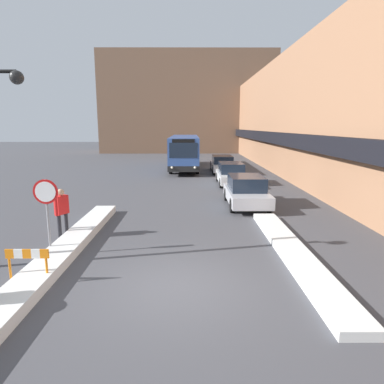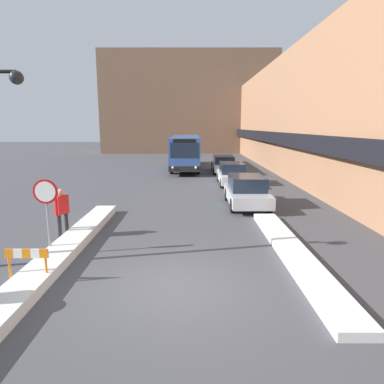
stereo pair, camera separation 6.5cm
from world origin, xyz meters
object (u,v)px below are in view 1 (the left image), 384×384
at_px(parked_car_front, 246,191).
at_px(parked_car_back, 222,164).
at_px(city_bus, 185,151).
at_px(pedestrian, 62,209).
at_px(stop_sign, 46,201).
at_px(construction_barricade, 28,259).
at_px(parked_car_middle, 231,174).

bearing_deg(parked_car_front, parked_car_back, 90.00).
xyz_separation_m(city_bus, pedestrian, (-4.07, -20.39, -0.58)).
xyz_separation_m(parked_car_front, stop_sign, (-7.21, -6.73, 0.99)).
bearing_deg(construction_barricade, parked_car_middle, 65.42).
relative_size(stop_sign, construction_barricade, 2.20).
distance_m(parked_car_middle, construction_barricade, 16.73).
relative_size(parked_car_front, stop_sign, 1.77).
bearing_deg(parked_car_front, construction_barricade, -128.65).
bearing_deg(construction_barricade, parked_car_back, 72.24).
bearing_deg(parked_car_middle, construction_barricade, -114.58).
distance_m(stop_sign, pedestrian, 1.87).
height_order(parked_car_back, construction_barricade, parked_car_back).
bearing_deg(stop_sign, parked_car_middle, 61.42).
distance_m(parked_car_front, parked_car_back, 13.02).
bearing_deg(construction_barricade, city_bus, 81.50).
relative_size(city_bus, pedestrian, 6.38).
height_order(stop_sign, construction_barricade, stop_sign).
height_order(parked_car_back, stop_sign, stop_sign).
bearing_deg(pedestrian, city_bus, 16.92).
bearing_deg(parked_car_back, parked_car_front, -90.00).
height_order(stop_sign, pedestrian, stop_sign).
distance_m(pedestrian, construction_barricade, 3.76).
bearing_deg(parked_car_front, parked_car_middle, 90.00).
bearing_deg(parked_car_middle, parked_car_front, -90.00).
bearing_deg(city_bus, parked_car_front, -77.71).
distance_m(stop_sign, construction_barricade, 2.27).
xyz_separation_m(city_bus, parked_car_middle, (3.36, -8.89, -0.91)).
xyz_separation_m(stop_sign, construction_barricade, (0.25, -1.98, -1.09)).
bearing_deg(construction_barricade, stop_sign, 97.29).
bearing_deg(city_bus, stop_sign, -99.88).
xyz_separation_m(stop_sign, pedestrian, (-0.22, 1.74, -0.67)).
xyz_separation_m(parked_car_front, construction_barricade, (-6.96, -8.70, -0.10)).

